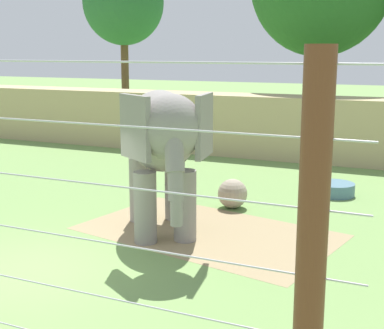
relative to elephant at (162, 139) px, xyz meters
name	(u,v)px	position (x,y,z in m)	size (l,w,h in m)	color
ground_plane	(30,270)	(-1.33, -2.79, -2.12)	(120.00, 120.00, 0.00)	#6B8E4C
dirt_patch	(208,232)	(0.83, 0.55, -2.11)	(5.51, 3.32, 0.01)	#937F5B
embankment_wall	(248,125)	(-1.33, 9.83, -0.96)	(36.00, 1.80, 2.31)	tan
elephant	(162,139)	(0.00, 0.00, 0.00)	(3.21, 3.85, 3.20)	gray
enrichment_ball	(233,194)	(0.67, 2.58, -1.74)	(0.76, 0.76, 0.76)	gray
water_tub	(334,189)	(2.84, 4.93, -1.94)	(1.10, 1.10, 0.35)	slate
tree_behind_wall	(123,3)	(-11.44, 17.57, 4.49)	(4.57, 4.57, 9.04)	brown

